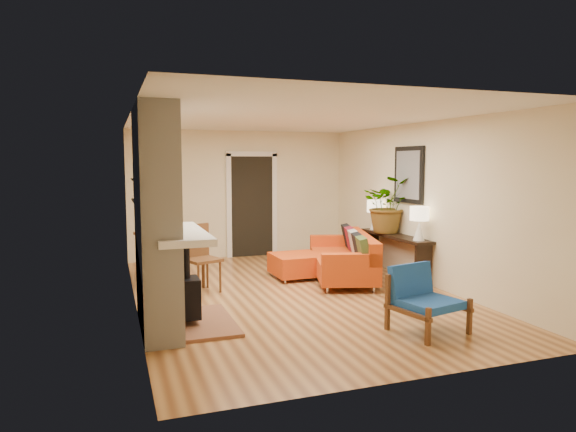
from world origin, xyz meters
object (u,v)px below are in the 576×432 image
Objects in this scene: sofa at (347,257)px; houseplant at (388,205)px; console_table at (395,243)px; dining_table at (175,243)px; lamp_far at (375,211)px; blue_chair at (422,295)px; lamp_near at (419,219)px; ottoman at (296,264)px.

houseplant is (0.86, 0.14, 0.86)m from sofa.
dining_table is at bearing 170.15° from console_table.
lamp_far is (0.87, 0.63, 0.70)m from sofa.
blue_chair is 2.87m from console_table.
dining_table is at bearing 159.82° from lamp_near.
ottoman is 0.42× the size of dining_table.
dining_table is 3.67m from lamp_far.
lamp_near and lamp_far have the same top height.
dining_table is at bearing 127.08° from blue_chair.
lamp_near is (3.64, -1.34, 0.39)m from dining_table.
console_table is 1.86× the size of houseplant.
lamp_near is 0.54× the size of houseplant.
lamp_far is at bearing 70.16° from blue_chair.
ottoman is 1.74m from console_table.
houseplant is (3.63, -0.39, 0.55)m from dining_table.
ottoman is at bearing 145.03° from lamp_near.
lamp_near is (0.00, -0.71, 0.49)m from console_table.
lamp_near is at bearing -90.00° from console_table.
sofa is at bearing 137.31° from lamp_near.
lamp_far is at bearing 1.47° from dining_table.
houseplant is at bearing 67.26° from blue_chair.
houseplant reaches higher than lamp_near.
console_table is (1.64, -0.44, 0.34)m from ottoman.
sofa reaches higher than blue_chair.
ottoman is at bearing 172.85° from houseplant.
console_table is at bearing -87.60° from houseplant.
sofa is 4.22× the size of lamp_far.
sofa is 4.22× the size of lamp_near.
houseplant is (1.63, -0.21, 0.99)m from ottoman.
dining_table reaches higher than sofa.
dining_table is 3.57× the size of lamp_far.
lamp_near is at bearing -89.39° from houseplant.
sofa is 2.84m from dining_table.
console_table is (1.20, 2.60, 0.17)m from blue_chair.
console_table is 3.43× the size of lamp_far.
sofa is 0.90m from console_table.
console_table is at bearing 65.23° from blue_chair.
dining_table is (-2.00, 0.19, 0.44)m from ottoman.
dining_table is 1.94× the size of houseplant.
blue_chair is (-0.33, -2.70, 0.05)m from sofa.
sofa is 0.86m from ottoman.
blue_chair reaches higher than console_table.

